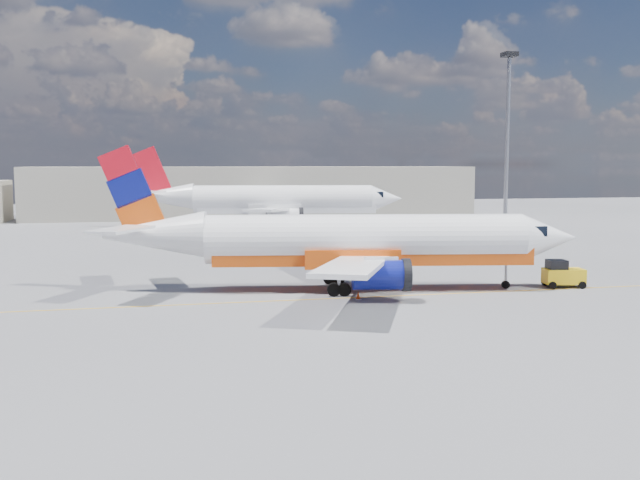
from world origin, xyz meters
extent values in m
plane|color=#57575C|center=(0.00, 0.00, 0.00)|extent=(240.00, 240.00, 0.00)
cube|color=gold|center=(0.00, 3.00, 0.01)|extent=(70.00, 0.15, 0.01)
cube|color=#BBB3A1|center=(5.00, 75.00, 4.00)|extent=(70.00, 14.00, 8.00)
cylinder|color=white|center=(3.60, 5.62, 3.45)|extent=(21.35, 6.70, 3.26)
cone|color=white|center=(15.90, 3.56, 3.45)|extent=(4.32, 3.85, 3.26)
cone|color=white|center=(-10.11, 7.92, 3.79)|extent=(7.13, 4.16, 3.10)
cube|color=black|center=(14.57, 3.78, 3.98)|extent=(1.97, 2.44, 0.67)
cube|color=#DF4E0E|center=(4.07, 5.54, 2.35)|extent=(21.25, 6.14, 1.15)
cube|color=white|center=(3.29, 12.48, 2.59)|extent=(3.96, 11.71, 0.77)
cube|color=white|center=(1.07, -0.76, 2.59)|extent=(7.41, 11.78, 0.77)
cylinder|color=navy|center=(4.79, 9.80, 1.68)|extent=(3.71, 2.37, 1.82)
cylinder|color=navy|center=(3.36, 1.29, 1.68)|extent=(3.71, 2.37, 1.82)
cylinder|color=black|center=(6.30, 9.55, 1.68)|extent=(0.81, 2.07, 2.01)
cylinder|color=black|center=(4.87, 1.03, 1.68)|extent=(0.81, 2.07, 2.01)
cube|color=#DF4E0E|center=(-11.53, 8.16, 6.71)|extent=(4.49, 1.03, 5.99)
cube|color=white|center=(-11.03, 11.19, 4.41)|extent=(2.79, 5.05, 0.17)
cube|color=white|center=(-12.04, 5.13, 4.41)|extent=(4.09, 5.23, 0.17)
cylinder|color=gray|center=(13.06, 4.04, 1.20)|extent=(0.20, 0.20, 2.01)
cylinder|color=black|center=(13.06, 4.04, 0.27)|extent=(0.57, 0.32, 0.54)
cylinder|color=black|center=(2.09, 8.21, 0.43)|extent=(0.91, 0.50, 0.86)
cylinder|color=black|center=(1.33, 3.67, 0.43)|extent=(0.91, 0.50, 0.86)
cylinder|color=white|center=(5.97, 53.29, 3.82)|extent=(23.65, 7.11, 3.61)
cone|color=white|center=(19.62, 51.21, 3.82)|extent=(4.75, 4.21, 3.61)
cone|color=white|center=(-9.25, 55.62, 4.20)|extent=(7.87, 4.52, 3.43)
cube|color=black|center=(18.15, 51.43, 4.41)|extent=(2.15, 2.69, 0.74)
cube|color=white|center=(6.50, 53.21, 2.60)|extent=(23.55, 6.48, 1.27)
cube|color=white|center=(5.52, 60.89, 2.87)|extent=(4.56, 13.01, 0.85)
cube|color=white|center=(3.27, 46.19, 2.87)|extent=(8.06, 13.07, 0.85)
cylinder|color=white|center=(7.22, 57.94, 1.86)|extent=(4.09, 2.57, 2.02)
cylinder|color=white|center=(5.78, 48.49, 1.86)|extent=(4.09, 2.57, 2.02)
cylinder|color=black|center=(8.90, 57.68, 1.86)|extent=(0.86, 2.29, 2.23)
cylinder|color=black|center=(7.46, 48.23, 1.86)|extent=(0.86, 2.29, 2.23)
cube|color=red|center=(-10.83, 55.87, 7.44)|extent=(4.98, 1.07, 6.63)
cube|color=white|center=(-10.31, 59.23, 4.89)|extent=(3.16, 5.62, 0.19)
cube|color=white|center=(-11.34, 52.51, 4.89)|extent=(4.47, 5.79, 0.19)
cylinder|color=gray|center=(16.47, 51.69, 1.33)|extent=(0.22, 0.22, 2.23)
cylinder|color=black|center=(16.47, 51.69, 0.30)|extent=(0.63, 0.34, 0.59)
cylinder|color=black|center=(4.26, 56.14, 0.48)|extent=(1.01, 0.54, 0.96)
cylinder|color=black|center=(3.49, 51.10, 0.48)|extent=(1.01, 0.54, 0.96)
cylinder|color=black|center=(16.29, 4.55, 0.25)|extent=(0.54, 0.29, 0.51)
cylinder|color=black|center=(16.05, 3.14, 0.25)|extent=(0.54, 0.29, 0.51)
cylinder|color=black|center=(18.30, 4.20, 0.25)|extent=(0.54, 0.29, 0.51)
cylinder|color=black|center=(18.06, 2.79, 0.25)|extent=(0.54, 0.29, 0.51)
cube|color=yellow|center=(17.18, 3.67, 0.76)|extent=(2.85, 1.86, 1.02)
cube|color=black|center=(16.67, 3.76, 1.58)|extent=(1.41, 1.41, 0.61)
cube|color=white|center=(2.26, 2.43, 0.02)|extent=(0.35, 0.35, 0.04)
cone|color=#FF420A|center=(2.26, 2.43, 0.26)|extent=(0.30, 0.30, 0.46)
cylinder|color=gray|center=(27.89, 33.44, 10.01)|extent=(0.44, 0.44, 20.03)
cube|color=black|center=(27.89, 33.44, 20.33)|extent=(1.50, 1.50, 0.50)
camera|label=1|loc=(-9.48, -39.80, 8.38)|focal=40.00mm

